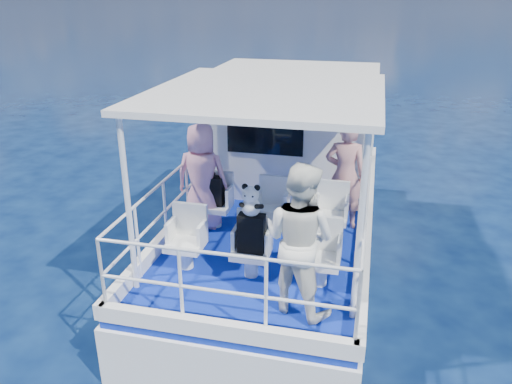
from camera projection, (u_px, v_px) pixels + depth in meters
ground at (268, 288)px, 7.90m from camera, size 2000.00×2000.00×0.00m
hull at (280, 257)px, 8.80m from camera, size 3.00×7.00×1.60m
deck at (281, 214)px, 8.48m from camera, size 2.90×6.90×0.10m
cabin at (295, 129)px, 9.22m from camera, size 2.85×2.00×2.20m
canopy at (267, 92)px, 6.53m from camera, size 3.00×3.20×0.08m
canopy_posts at (266, 175)px, 6.92m from camera, size 2.77×2.97×2.20m
railings at (260, 224)px, 6.85m from camera, size 2.84×3.59×1.00m
seat_port_fwd at (216, 215)px, 7.86m from camera, size 0.48×0.46×0.38m
seat_center_fwd at (271, 221)px, 7.67m from camera, size 0.48×0.46×0.38m
seat_stbd_fwd at (330, 227)px, 7.48m from camera, size 0.48×0.46×0.38m
seat_port_aft at (186, 255)px, 6.69m from camera, size 0.48×0.46×0.38m
seat_center_aft at (251, 263)px, 6.50m from camera, size 0.48×0.46×0.38m
seat_stbd_aft at (320, 271)px, 6.31m from camera, size 0.48×0.46×0.38m
passenger_port_fwd at (202, 177)px, 7.63m from camera, size 0.63×0.46×1.67m
passenger_stbd_fwd at (345, 175)px, 7.63m from camera, size 0.63×0.42×1.71m
passenger_stbd_aft at (299, 239)px, 5.58m from camera, size 1.07×0.97×1.81m
backpack_port at (212, 191)px, 7.69m from camera, size 0.35×0.20×0.46m
backpack_center at (252, 233)px, 6.30m from camera, size 0.34×0.19×0.51m
compact_camera at (212, 175)px, 7.62m from camera, size 0.10×0.06×0.06m
panda at (251, 200)px, 6.13m from camera, size 0.27×0.22×0.41m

